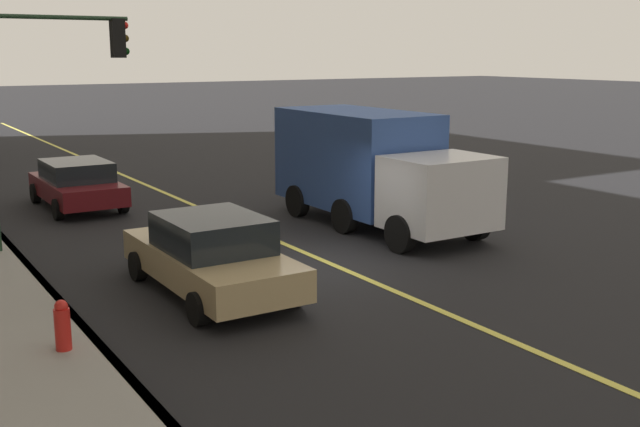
{
  "coord_description": "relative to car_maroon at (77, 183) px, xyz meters",
  "views": [
    {
      "loc": [
        -13.88,
        8.77,
        4.58
      ],
      "look_at": [
        -2.92,
        1.95,
        1.85
      ],
      "focal_mm": 42.79,
      "sensor_mm": 36.0,
      "label": 1
    }
  ],
  "objects": [
    {
      "name": "truck_blue",
      "position": [
        -6.52,
        -6.15,
        0.86
      ],
      "size": [
        6.93,
        2.61,
        3.02
      ],
      "color": "silver",
      "rests_on": "ground"
    },
    {
      "name": "lane_stripe_center",
      "position": [
        -9.02,
        -3.08,
        -0.74
      ],
      "size": [
        80.0,
        0.16,
        0.01
      ],
      "primitive_type": "cube",
      "color": "#D8CC4C",
      "rests_on": "ground"
    },
    {
      "name": "car_maroon",
      "position": [
        0.0,
        0.0,
        0.0
      ],
      "size": [
        4.39,
        2.06,
        1.43
      ],
      "color": "#591116",
      "rests_on": "ground"
    },
    {
      "name": "traffic_light_mast",
      "position": [
        -4.76,
        1.79,
        3.1
      ],
      "size": [
        0.28,
        3.37,
        5.65
      ],
      "color": "#1E3823",
      "rests_on": "ground"
    },
    {
      "name": "fire_hydrant",
      "position": [
        -11.58,
        3.23,
        -0.28
      ],
      "size": [
        0.24,
        0.24,
        0.94
      ],
      "color": "red",
      "rests_on": "ground"
    },
    {
      "name": "curb_edge",
      "position": [
        -9.02,
        2.71,
        -0.67
      ],
      "size": [
        80.0,
        0.16,
        0.15
      ],
      "primitive_type": "cube",
      "color": "slate",
      "rests_on": "ground"
    },
    {
      "name": "ground",
      "position": [
        -9.02,
        -3.08,
        -0.75
      ],
      "size": [
        200.0,
        200.0,
        0.0
      ],
      "primitive_type": "plane",
      "color": "black"
    },
    {
      "name": "car_tan",
      "position": [
        -9.78,
        -0.01,
        0.03
      ],
      "size": [
        4.74,
        2.09,
        1.55
      ],
      "color": "tan",
      "rests_on": "ground"
    }
  ]
}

